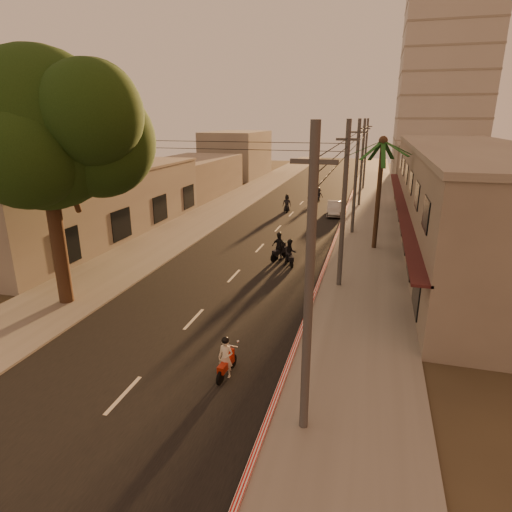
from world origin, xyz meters
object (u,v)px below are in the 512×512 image
Objects in this scene: palm_tree at (383,147)px; scooter_mid_b at (279,247)px; scooter_mid_a at (290,253)px; parked_car at (335,208)px; scooter_far_b at (319,195)px; broadleaf_tree at (51,131)px; scooter_far_a at (287,204)px; scooter_red at (226,359)px.

scooter_mid_b is (-6.09, -4.24, -6.28)m from palm_tree.
palm_tree reaches higher than scooter_mid_b.
palm_tree is at bearing 21.55° from scooter_mid_a.
palm_tree is 13.09m from parked_car.
scooter_mid_b is 1.20× the size of scooter_far_b.
scooter_far_b is 0.39× the size of parked_car.
broadleaf_tree is 26.67m from scooter_far_a.
scooter_far_b reaches higher than parked_car.
scooter_mid_a reaches higher than scooter_far_b.
broadleaf_tree is at bearing -113.26° from scooter_far_a.
scooter_mid_b is at bearing -145.12° from palm_tree.
palm_tree is 9.72m from scooter_mid_b.
scooter_far_b is at bearing 75.07° from broadleaf_tree.
scooter_far_a is at bearing 121.06° from scooter_mid_b.
scooter_red reaches higher than scooter_far_b.
scooter_red is at bearing -96.41° from parked_car.
scooter_mid_b is at bearing -90.18° from scooter_far_a.
scooter_far_a is (-3.69, 28.97, 0.09)m from scooter_red.
scooter_far_b is (-6.29, 17.34, -6.44)m from palm_tree.
scooter_mid_a is at bearing -87.54° from scooter_far_a.
palm_tree is 4.65× the size of scooter_mid_a.
scooter_mid_a is at bearing 95.61° from scooter_red.
scooter_red is at bearing -105.50° from palm_tree.
broadleaf_tree is 27.91m from parked_car.
palm_tree reaches higher than scooter_far_a.
scooter_mid_b reaches higher than scooter_far_a.
scooter_far_a is at bearing 78.85° from scooter_mid_a.
scooter_mid_b is at bearing -102.64° from parked_car.
scooter_far_b is (-0.21, 21.58, -0.16)m from scooter_mid_b.
scooter_far_a reaches higher than scooter_red.
palm_tree is 4.29× the size of scooter_mid_b.
scooter_red is at bearing -112.63° from scooter_mid_a.
scooter_far_a reaches higher than parked_car.
broadleaf_tree reaches higher than palm_tree.
scooter_mid_b is (-0.93, 0.91, 0.06)m from scooter_mid_a.
broadleaf_tree is 6.33× the size of scooter_mid_b.
scooter_far_a is (-2.59, 15.23, -0.06)m from scooter_mid_b.
scooter_mid_a is (-0.18, 12.82, 0.09)m from scooter_red.
scooter_mid_a is at bearing -135.03° from palm_tree.
scooter_red is at bearing -63.98° from scooter_mid_b.
palm_tree is at bearing 79.33° from scooter_red.
broadleaf_tree is 7.28× the size of scooter_red.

